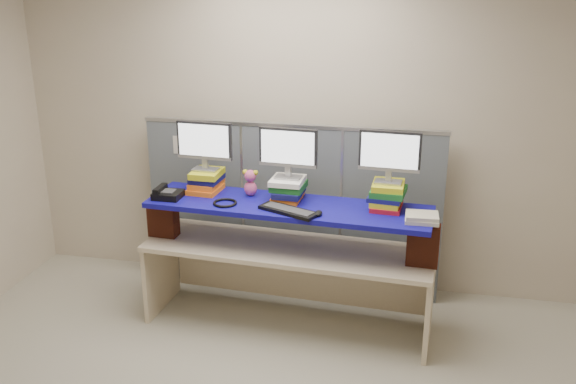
% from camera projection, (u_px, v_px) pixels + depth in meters
% --- Properties ---
extents(room, '(5.00, 4.00, 2.80)m').
position_uv_depth(room, '(230.00, 214.00, 3.74)').
color(room, beige).
rests_on(room, ground).
extents(cubicle_partition, '(2.60, 0.06, 1.53)m').
position_uv_depth(cubicle_partition, '(291.00, 209.00, 5.60)').
color(cubicle_partition, '#4F565D').
rests_on(cubicle_partition, ground).
extents(desk, '(2.31, 0.80, 0.69)m').
position_uv_depth(desk, '(288.00, 263.00, 5.08)').
color(desk, beige).
rests_on(desk, ground).
extents(brick_pier_left, '(0.24, 0.14, 0.31)m').
position_uv_depth(brick_pier_left, '(163.00, 217.00, 5.19)').
color(brick_pier_left, maroon).
rests_on(brick_pier_left, desk).
extents(brick_pier_right, '(0.24, 0.14, 0.31)m').
position_uv_depth(brick_pier_right, '(423.00, 245.00, 4.67)').
color(brick_pier_right, maroon).
rests_on(brick_pier_right, desk).
extents(blue_board, '(2.22, 0.68, 0.04)m').
position_uv_depth(blue_board, '(288.00, 207.00, 4.92)').
color(blue_board, '#10097A').
rests_on(blue_board, brick_pier_left).
extents(book_stack_left, '(0.26, 0.32, 0.18)m').
position_uv_depth(book_stack_left, '(206.00, 181.00, 5.17)').
color(book_stack_left, orange).
rests_on(book_stack_left, blue_board).
extents(book_stack_center, '(0.27, 0.31, 0.17)m').
position_uv_depth(book_stack_center, '(288.00, 189.00, 5.00)').
color(book_stack_center, orange).
rests_on(book_stack_center, blue_board).
extents(book_stack_right, '(0.29, 0.33, 0.20)m').
position_uv_depth(book_stack_right, '(387.00, 195.00, 4.81)').
color(book_stack_right, '#AD1321').
rests_on(book_stack_right, blue_board).
extents(monitor_left, '(0.45, 0.14, 0.39)m').
position_uv_depth(monitor_left, '(204.00, 143.00, 5.07)').
color(monitor_left, '#9A9A9F').
rests_on(monitor_left, book_stack_left).
extents(monitor_center, '(0.45, 0.14, 0.39)m').
position_uv_depth(monitor_center, '(288.00, 150.00, 4.90)').
color(monitor_center, '#9A9A9F').
rests_on(monitor_center, book_stack_center).
extents(monitor_right, '(0.45, 0.14, 0.39)m').
position_uv_depth(monitor_right, '(390.00, 154.00, 4.70)').
color(monitor_right, '#9A9A9F').
rests_on(monitor_right, book_stack_right).
extents(keyboard, '(0.48, 0.33, 0.03)m').
position_uv_depth(keyboard, '(289.00, 211.00, 4.75)').
color(keyboard, black).
rests_on(keyboard, blue_board).
extents(mouse, '(0.06, 0.11, 0.03)m').
position_uv_depth(mouse, '(318.00, 213.00, 4.69)').
color(mouse, black).
rests_on(mouse, blue_board).
extents(desk_phone, '(0.22, 0.19, 0.09)m').
position_uv_depth(desk_phone, '(167.00, 194.00, 5.04)').
color(desk_phone, black).
rests_on(desk_phone, blue_board).
extents(headset, '(0.20, 0.20, 0.02)m').
position_uv_depth(headset, '(225.00, 203.00, 4.92)').
color(headset, black).
rests_on(headset, blue_board).
extents(plush_toy, '(0.13, 0.09, 0.21)m').
position_uv_depth(plush_toy, '(250.00, 182.00, 5.07)').
color(plush_toy, '#D9528B').
rests_on(plush_toy, blue_board).
extents(binder_stack, '(0.25, 0.20, 0.06)m').
position_uv_depth(binder_stack, '(422.00, 218.00, 4.57)').
color(binder_stack, beige).
rests_on(binder_stack, blue_board).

